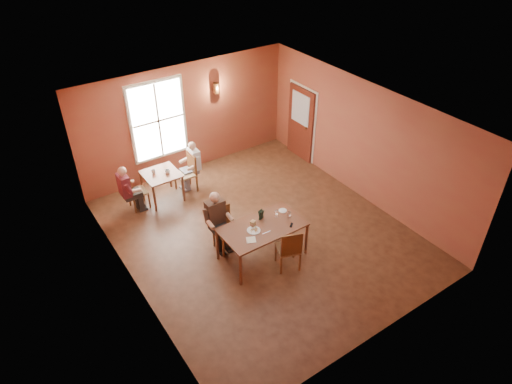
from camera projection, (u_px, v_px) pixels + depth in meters
ground at (261, 233)px, 10.57m from camera, size 6.00×7.00×0.01m
wall_back at (186, 119)px, 12.09m from camera, size 6.00×0.04×3.00m
wall_front at (385, 278)px, 7.33m from camera, size 6.00×0.04×3.00m
wall_left at (126, 230)px, 8.33m from camera, size 0.04×7.00×3.00m
wall_right at (363, 141)px, 11.09m from camera, size 0.04×7.00×3.00m
ceiling at (262, 115)px, 8.85m from camera, size 6.00×7.00×0.04m
window at (158, 121)px, 11.57m from camera, size 1.36×0.10×1.96m
door at (300, 123)px, 12.88m from camera, size 0.12×1.04×2.10m
wall_sconce at (216, 88)px, 12.03m from camera, size 0.16×0.16×0.28m
main_table at (262, 241)px, 9.71m from camera, size 1.76×0.99×0.82m
chair_diner_main at (226, 230)px, 9.87m from camera, size 0.45×0.45×1.02m
diner_main at (227, 225)px, 9.75m from camera, size 0.53×0.53×1.34m
chair_empty at (288, 247)px, 9.41m from camera, size 0.57×0.57×1.01m
plate_food at (254, 230)px, 9.34m from camera, size 0.29×0.29×0.04m
sandwich at (253, 224)px, 9.44m from camera, size 0.13×0.12×0.12m
goblet_a at (276, 213)px, 9.68m from camera, size 0.08×0.08×0.19m
goblet_b at (289, 215)px, 9.64m from camera, size 0.09×0.09×0.18m
menu_stand at (261, 215)px, 9.62m from camera, size 0.15×0.11×0.22m
knife at (266, 232)px, 9.31m from camera, size 0.20×0.02×0.00m
napkin at (251, 240)px, 9.12m from camera, size 0.25×0.25×0.01m
side_plate at (283, 211)px, 9.91m from camera, size 0.22×0.22×0.01m
sunglasses at (291, 225)px, 9.50m from camera, size 0.14×0.12×0.02m
second_table at (163, 186)px, 11.50m from camera, size 0.85×0.85×0.75m
chair_diner_white at (185, 174)px, 11.71m from camera, size 0.46×0.46×1.04m
diner_white at (186, 170)px, 11.67m from camera, size 0.50×0.50×1.26m
chair_diner_maroon at (138, 191)px, 11.15m from camera, size 0.41×0.41×0.93m
diner_maroon at (136, 186)px, 11.04m from camera, size 0.51×0.51×1.26m
cup_a at (167, 171)px, 11.27m from camera, size 0.15×0.15×0.09m
cup_b at (154, 172)px, 11.25m from camera, size 0.12×0.12×0.10m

